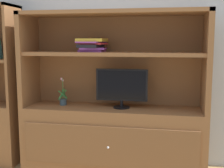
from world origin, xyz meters
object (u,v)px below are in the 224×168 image
at_px(media_console, 113,122).
at_px(potted_plant, 63,100).
at_px(magazine_stack, 92,45).
at_px(tv_monitor, 122,87).
at_px(bookshelf_tall, 0,111).

bearing_deg(media_console, potted_plant, 178.89).
bearing_deg(potted_plant, media_console, -1.11).
relative_size(media_console, magazine_stack, 5.43).
bearing_deg(tv_monitor, bookshelf_tall, 179.53).
bearing_deg(media_console, magazine_stack, -178.59).
distance_m(media_console, magazine_stack, 0.82).
xyz_separation_m(potted_plant, bookshelf_tall, (-0.74, -0.01, -0.16)).
height_order(tv_monitor, magazine_stack, magazine_stack).
xyz_separation_m(magazine_stack, bookshelf_tall, (-1.07, 0.01, -0.73)).
relative_size(tv_monitor, magazine_stack, 1.53).
bearing_deg(magazine_stack, potted_plant, 177.26).
height_order(media_console, bookshelf_tall, bookshelf_tall).
bearing_deg(potted_plant, magazine_stack, -2.74).
bearing_deg(tv_monitor, media_console, 174.67).
height_order(potted_plant, bookshelf_tall, bookshelf_tall).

